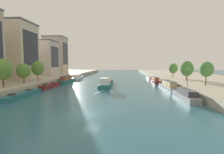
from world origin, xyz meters
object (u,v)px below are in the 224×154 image
moored_boat_left_midway (23,95)px  tree_right_by_lamp (206,69)px  tree_left_midway (23,71)px  tree_left_second (38,68)px  moored_boat_left_end (50,86)px  lamppost_right_bank (188,77)px  tree_right_end_of_row (187,69)px  moored_boat_left_far (67,80)px  barge_midriver (106,83)px  moored_boat_right_downstream (168,85)px  moored_boat_right_end (155,80)px  tree_right_midway (173,68)px  moored_boat_right_far (150,78)px  moored_boat_left_lone (78,77)px  tree_left_by_lamp (3,69)px  moored_boat_right_upstream (185,95)px

moored_boat_left_midway → tree_right_by_lamp: tree_right_by_lamp is taller
tree_left_midway → tree_left_second: bearing=86.1°
moored_boat_left_end → lamppost_right_bank: (41.96, -7.28, 3.95)m
tree_right_end_of_row → tree_right_by_lamp: bearing=-90.2°
moored_boat_left_midway → moored_boat_left_far: size_ratio=0.95×
barge_midriver → moored_boat_left_midway: 28.31m
barge_midriver → moored_boat_right_downstream: barge_midriver is taller
moored_boat_right_end → tree_right_midway: 9.56m
moored_boat_left_end → moored_boat_right_far: (38.36, 32.41, -0.04)m
tree_left_midway → lamppost_right_bank: 48.87m
moored_boat_right_far → lamppost_right_bank: lamppost_right_bank is taller
barge_midriver → moored_boat_right_downstream: 21.70m
tree_right_end_of_row → moored_boat_left_lone: bearing=151.2°
moored_boat_right_far → lamppost_right_bank: (3.60, -39.69, 3.99)m
tree_left_second → moored_boat_left_end: bearing=-30.1°
barge_midriver → tree_left_by_lamp: (-24.13, -20.32, 5.65)m
moored_boat_left_lone → moored_boat_right_end: bearing=-20.1°
tree_left_by_lamp → tree_right_end_of_row: tree_left_by_lamp is taller
moored_boat_right_downstream → tree_left_by_lamp: size_ratio=2.01×
tree_right_midway → moored_boat_left_far: bearing=-175.0°
moored_boat_left_midway → tree_right_by_lamp: 47.77m
tree_left_midway → tree_right_end_of_row: bearing=10.5°
moored_boat_left_midway → moored_boat_right_upstream: moored_boat_right_upstream is taller
moored_boat_right_end → tree_right_by_lamp: size_ratio=2.01×
tree_left_by_lamp → tree_right_end_of_row: bearing=20.5°
tree_right_midway → moored_boat_left_midway: bearing=-143.5°
tree_left_second → moored_boat_left_lone: bearing=77.7°
moored_boat_left_midway → lamppost_right_bank: (41.90, 7.51, 4.06)m
moored_boat_right_far → tree_right_end_of_row: bearing=-72.0°
moored_boat_right_upstream → tree_right_by_lamp: 12.42m
moored_boat_right_far → moored_boat_right_downstream: bearing=-88.8°
moored_boat_left_end → moored_boat_right_upstream: 41.35m
moored_boat_right_upstream → moored_boat_right_far: moored_boat_right_upstream is taller
moored_boat_right_upstream → lamppost_right_bank: 8.82m
moored_boat_left_far → moored_boat_right_end: (38.24, 2.63, -0.22)m
moored_boat_right_downstream → lamppost_right_bank: 9.04m
moored_boat_left_lone → tree_left_midway: size_ratio=2.33×
moored_boat_left_far → tree_left_midway: bearing=-109.6°
moored_boat_left_end → tree_left_second: size_ratio=1.64×
moored_boat_right_upstream → tree_right_by_lamp: tree_right_by_lamp is taller
moored_boat_left_lone → moored_boat_right_end: (38.35, -14.07, -0.06)m
tree_left_midway → moored_boat_left_end: bearing=28.9°
tree_left_by_lamp → moored_boat_left_midway: bearing=-12.9°
moored_boat_left_midway → moored_boat_left_far: bearing=90.0°
barge_midriver → tree_left_by_lamp: tree_left_by_lamp is taller
tree_right_by_lamp → lamppost_right_bank: size_ratio=1.41×
tree_right_midway → tree_left_second: bearing=-163.3°
moored_boat_left_end → moored_boat_right_downstream: (39.02, 0.50, 0.42)m
moored_boat_left_lone → moored_boat_right_far: (38.44, 0.37, -0.43)m
moored_boat_left_far → tree_right_by_lamp: (46.78, -22.42, 5.36)m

